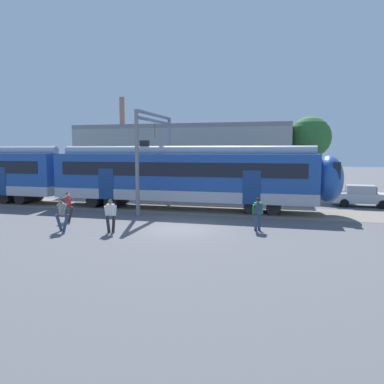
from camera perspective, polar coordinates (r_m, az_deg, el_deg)
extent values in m
plane|color=#515156|center=(19.46, -2.19, -5.61)|extent=(160.00, 160.00, 0.00)
cube|color=slate|center=(30.91, -21.57, -1.57)|extent=(80.00, 4.40, 0.01)
cube|color=silver|center=(25.86, -1.60, -0.26)|extent=(18.00, 3.06, 0.70)
cube|color=#2351A3|center=(25.72, -1.61, 3.17)|extent=(18.00, 3.00, 2.40)
cube|color=black|center=(24.27, -2.61, 3.44)|extent=(16.56, 0.03, 0.90)
cube|color=navy|center=(23.35, 9.07, 0.67)|extent=(1.10, 0.04, 2.10)
cube|color=navy|center=(26.23, -12.99, 1.21)|extent=(1.10, 0.04, 2.10)
cylinder|color=#A4A4A9|center=(25.68, -1.62, 6.24)|extent=(17.64, 0.70, 0.70)
cube|color=black|center=(26.57, -7.26, 7.39)|extent=(0.70, 0.12, 0.40)
cylinder|color=black|center=(24.93, 12.41, -2.05)|extent=(0.90, 2.40, 0.90)
cylinder|color=black|center=(25.02, 9.21, -1.95)|extent=(0.90, 2.40, 0.90)
cylinder|color=black|center=(27.69, -11.33, -1.19)|extent=(0.90, 2.40, 0.90)
cylinder|color=black|center=(28.33, -13.88, -1.09)|extent=(0.90, 2.40, 0.90)
ellipsoid|color=#2351A3|center=(24.83, 20.08, 1.86)|extent=(1.80, 2.85, 2.95)
cube|color=black|center=(24.83, 20.93, 3.21)|extent=(0.40, 2.40, 1.00)
cube|color=navy|center=(31.23, -27.28, 1.47)|extent=(1.10, 0.04, 2.10)
cylinder|color=black|center=(31.66, -23.53, -0.67)|extent=(0.90, 2.40, 0.90)
cylinder|color=black|center=(32.54, -25.47, -0.58)|extent=(0.90, 2.40, 0.90)
cylinder|color=#28282D|center=(22.37, -18.03, -3.22)|extent=(0.38, 0.25, 0.87)
cylinder|color=#28282D|center=(22.61, -18.60, -3.14)|extent=(0.38, 0.25, 0.87)
cube|color=red|center=(22.39, -18.38, -1.39)|extent=(0.34, 0.42, 0.56)
cylinder|color=red|center=(22.63, -18.42, -1.44)|extent=(0.26, 0.16, 0.52)
cylinder|color=red|center=(22.16, -18.32, -1.60)|extent=(0.26, 0.16, 0.52)
sphere|color=beige|center=(22.34, -18.36, -0.40)|extent=(0.22, 0.22, 0.22)
sphere|color=black|center=(22.34, -18.42, -0.32)|extent=(0.20, 0.20, 0.20)
cube|color=navy|center=(22.43, -18.82, -1.34)|extent=(0.24, 0.32, 0.40)
cylinder|color=navy|center=(19.94, -19.60, -4.43)|extent=(0.36, 0.35, 0.87)
cylinder|color=navy|center=(19.81, -18.71, -4.46)|extent=(0.36, 0.35, 0.87)
cube|color=gray|center=(19.76, -19.23, -2.42)|extent=(0.42, 0.43, 0.56)
cylinder|color=gray|center=(19.57, -18.88, -2.64)|extent=(0.24, 0.24, 0.52)
cylinder|color=gray|center=(19.97, -19.57, -2.49)|extent=(0.24, 0.24, 0.52)
sphere|color=#9E7051|center=(19.70, -19.33, -1.30)|extent=(0.22, 0.22, 0.22)
sphere|color=black|center=(19.70, -19.28, -1.21)|extent=(0.20, 0.20, 0.20)
cube|color=#235633|center=(19.79, -18.72, -2.33)|extent=(0.31, 0.31, 0.40)
cylinder|color=#28282D|center=(18.81, -12.66, -4.84)|extent=(0.19, 0.37, 0.87)
cylinder|color=#28282D|center=(19.01, -11.86, -4.71)|extent=(0.19, 0.37, 0.87)
cube|color=silver|center=(18.78, -12.31, -2.65)|extent=(0.39, 0.28, 0.56)
cylinder|color=silver|center=(18.79, -11.59, -2.78)|extent=(0.12, 0.26, 0.52)
cylinder|color=silver|center=(18.79, -13.02, -2.82)|extent=(0.12, 0.26, 0.52)
sphere|color=brown|center=(18.71, -12.36, -1.48)|extent=(0.22, 0.22, 0.22)
sphere|color=black|center=(18.72, -12.34, -1.38)|extent=(0.20, 0.20, 0.20)
cube|color=#235633|center=(18.95, -12.13, -2.51)|extent=(0.30, 0.19, 0.40)
cylinder|color=navy|center=(19.38, 10.19, -4.46)|extent=(0.20, 0.37, 0.87)
cylinder|color=navy|center=(19.09, 9.71, -4.61)|extent=(0.20, 0.37, 0.87)
cube|color=#2D7F47|center=(19.11, 9.99, -2.44)|extent=(0.39, 0.29, 0.56)
cylinder|color=#2D7F47|center=(19.03, 9.34, -2.62)|extent=(0.13, 0.26, 0.52)
cylinder|color=#2D7F47|center=(19.22, 10.63, -2.56)|extent=(0.13, 0.26, 0.52)
sphere|color=#9E7051|center=(19.08, 10.01, -1.28)|extent=(0.22, 0.22, 0.22)
sphere|color=black|center=(19.06, 10.02, -1.20)|extent=(0.20, 0.20, 0.20)
cube|color=navy|center=(18.93, 10.03, -2.47)|extent=(0.30, 0.20, 0.40)
cube|color=#B7BABF|center=(29.58, 24.50, -0.80)|extent=(4.07, 1.81, 0.68)
cube|color=#A1A3A8|center=(29.50, 24.27, 0.41)|extent=(1.96, 1.52, 0.56)
cube|color=black|center=(29.64, 26.08, 0.27)|extent=(0.18, 1.37, 0.48)
cylinder|color=black|center=(30.57, 26.59, -1.33)|extent=(0.61, 0.23, 0.60)
cylinder|color=black|center=(29.05, 27.09, -1.72)|extent=(0.61, 0.23, 0.60)
cylinder|color=black|center=(30.26, 21.96, -1.19)|extent=(0.61, 0.23, 0.60)
cylinder|color=black|center=(28.72, 22.21, -1.58)|extent=(0.61, 0.23, 0.60)
cylinder|color=gray|center=(23.33, -8.37, 4.37)|extent=(0.24, 0.24, 6.50)
cylinder|color=gray|center=(29.32, -3.46, 4.82)|extent=(0.24, 0.24, 6.50)
cube|color=gray|center=(26.40, -5.71, 11.59)|extent=(0.20, 6.40, 0.16)
cube|color=gray|center=(26.36, -5.70, 10.72)|extent=(0.20, 6.40, 0.16)
cylinder|color=black|center=(26.32, -5.69, 9.42)|extent=(0.03, 0.03, 1.00)
cube|color=gray|center=(35.74, -1.58, 4.71)|extent=(20.26, 5.00, 6.00)
cube|color=gray|center=(35.79, -1.59, 9.84)|extent=(20.26, 5.00, 0.40)
cylinder|color=#8C6656|center=(38.05, -10.61, 11.64)|extent=(0.50, 0.50, 3.20)
cylinder|color=brown|center=(35.03, 17.40, 2.68)|extent=(0.32, 0.32, 3.92)
sphere|color=#2D662D|center=(34.99, 17.58, 7.97)|extent=(3.65, 3.65, 3.65)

